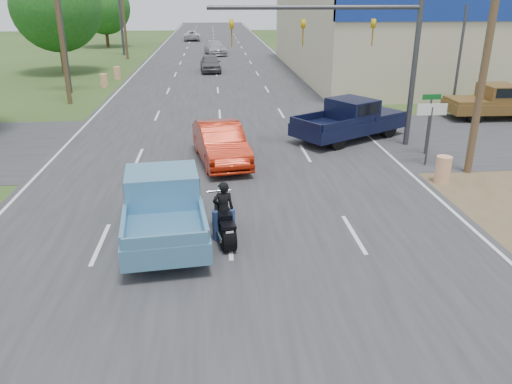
{
  "coord_description": "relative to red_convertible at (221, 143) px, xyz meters",
  "views": [
    {
      "loc": [
        -0.33,
        -4.7,
        6.46
      ],
      "look_at": [
        0.78,
        8.32,
        1.3
      ],
      "focal_mm": 35.0,
      "sensor_mm": 36.0,
      "label": 1
    }
  ],
  "objects": [
    {
      "name": "main_road",
      "position": [
        0.1,
        24.9,
        -0.8
      ],
      "size": [
        15.0,
        180.0,
        0.02
      ],
      "primitive_type": "cube",
      "color": "#2D2D30",
      "rests_on": "ground"
    },
    {
      "name": "cross_road",
      "position": [
        0.1,
        2.9,
        -0.8
      ],
      "size": [
        120.0,
        10.0,
        0.02
      ],
      "primitive_type": "cube",
      "color": "#2D2D30",
      "rests_on": "ground"
    },
    {
      "name": "utility_pole_1",
      "position": [
        9.6,
        -2.1,
        4.51
      ],
      "size": [
        2.0,
        0.28,
        10.0
      ],
      "color": "#4C3823",
      "rests_on": "ground"
    },
    {
      "name": "utility_pole_2",
      "position": [
        9.6,
        15.9,
        4.51
      ],
      "size": [
        2.0,
        0.28,
        10.0
      ],
      "color": "#4C3823",
      "rests_on": "ground"
    },
    {
      "name": "utility_pole_3",
      "position": [
        9.6,
        33.9,
        4.51
      ],
      "size": [
        2.0,
        0.28,
        10.0
      ],
      "color": "#4C3823",
      "rests_on": "ground"
    },
    {
      "name": "utility_pole_5",
      "position": [
        -9.4,
        12.9,
        4.51
      ],
      "size": [
        2.0,
        0.28,
        10.0
      ],
      "color": "#4C3823",
      "rests_on": "ground"
    },
    {
      "name": "utility_pole_6",
      "position": [
        -9.4,
        36.9,
        4.51
      ],
      "size": [
        2.0,
        0.28,
        10.0
      ],
      "color": "#4C3823",
      "rests_on": "ground"
    },
    {
      "name": "tree_1",
      "position": [
        -13.4,
        26.9,
        4.77
      ],
      "size": [
        7.56,
        7.56,
        9.36
      ],
      "color": "#422D19",
      "rests_on": "ground"
    },
    {
      "name": "tree_2",
      "position": [
        -14.1,
        50.9,
        4.15
      ],
      "size": [
        6.72,
        6.72,
        8.32
      ],
      "color": "#422D19",
      "rests_on": "ground"
    },
    {
      "name": "barrel_0",
      "position": [
        8.1,
        -3.1,
        -0.31
      ],
      "size": [
        0.56,
        0.56,
        1.0
      ],
      "primitive_type": "cylinder",
      "color": "orange",
      "rests_on": "ground"
    },
    {
      "name": "barrel_1",
      "position": [
        8.5,
        5.4,
        -0.31
      ],
      "size": [
        0.56,
        0.56,
        1.0
      ],
      "primitive_type": "cylinder",
      "color": "orange",
      "rests_on": "ground"
    },
    {
      "name": "barrel_2",
      "position": [
        -8.4,
        18.9,
        -0.31
      ],
      "size": [
        0.56,
        0.56,
        1.0
      ],
      "primitive_type": "cylinder",
      "color": "orange",
      "rests_on": "ground"
    },
    {
      "name": "barrel_3",
      "position": [
        -8.1,
        22.9,
        -0.31
      ],
      "size": [
        0.56,
        0.56,
        1.0
      ],
      "primitive_type": "cylinder",
      "color": "orange",
      "rests_on": "ground"
    },
    {
      "name": "lane_sign",
      "position": [
        8.3,
        -1.1,
        1.09
      ],
      "size": [
        1.2,
        0.08,
        2.52
      ],
      "color": "#3F3F44",
      "rests_on": "ground"
    },
    {
      "name": "street_name_sign",
      "position": [
        8.9,
        0.4,
        0.8
      ],
      "size": [
        0.8,
        0.08,
        2.61
      ],
      "color": "#3F3F44",
      "rests_on": "ground"
    },
    {
      "name": "signal_mast",
      "position": [
        5.92,
        1.9,
        4.0
      ],
      "size": [
        9.12,
        0.4,
        7.0
      ],
      "color": "#3F3F44",
      "rests_on": "ground"
    },
    {
      "name": "red_convertible",
      "position": [
        0.0,
        0.0,
        0.0
      ],
      "size": [
        2.5,
        5.11,
        1.61
      ],
      "primitive_type": "imported",
      "rotation": [
        0.0,
        0.0,
        0.17
      ],
      "color": "#961806",
      "rests_on": "ground"
    },
    {
      "name": "motorcycle",
      "position": [
        -0.05,
        -7.12,
        -0.27
      ],
      "size": [
        0.81,
        2.37,
        1.2
      ],
      "rotation": [
        0.0,
        0.0,
        0.15
      ],
      "color": "black",
      "rests_on": "ground"
    },
    {
      "name": "rider",
      "position": [
        -0.06,
        -7.05,
        0.01
      ],
      "size": [
        0.65,
        0.48,
        1.64
      ],
      "primitive_type": "imported",
      "rotation": [
        0.0,
        0.0,
        3.29
      ],
      "color": "black",
      "rests_on": "ground"
    },
    {
      "name": "blue_pickup",
      "position": [
        -1.77,
        -6.36,
        0.14
      ],
      "size": [
        2.77,
        5.86,
        1.88
      ],
      "rotation": [
        0.0,
        0.0,
        0.11
      ],
      "color": "black",
      "rests_on": "ground"
    },
    {
      "name": "navy_pickup",
      "position": [
        6.33,
        3.16,
        0.16
      ],
      "size": [
        6.1,
        4.94,
        1.92
      ],
      "rotation": [
        0.0,
        0.0,
        -1.02
      ],
      "color": "black",
      "rests_on": "ground"
    },
    {
      "name": "brown_pickup",
      "position": [
        15.49,
        6.64,
        0.15
      ],
      "size": [
        5.75,
        2.29,
        1.9
      ],
      "rotation": [
        0.0,
        0.0,
        1.55
      ],
      "color": "black",
      "rests_on": "ground"
    },
    {
      "name": "distant_car_grey",
      "position": [
        -0.41,
        26.4,
        -0.05
      ],
      "size": [
        1.99,
        4.5,
        1.51
      ],
      "primitive_type": "imported",
      "rotation": [
        0.0,
        0.0,
        0.05
      ],
      "color": "#4E4D52",
      "rests_on": "ground"
    },
    {
      "name": "distant_car_silver",
      "position": [
        0.18,
        40.36,
        -0.05
      ],
      "size": [
        2.93,
        5.5,
        1.52
      ],
      "primitive_type": "imported",
      "rotation": [
        0.0,
        0.0,
        0.16
      ],
      "color": "#ADADB1",
      "rests_on": "ground"
    },
    {
      "name": "distant_car_white",
      "position": [
        -3.22,
        60.48,
        -0.08
      ],
      "size": [
        2.56,
        5.31,
        1.46
      ],
      "primitive_type": "imported",
      "rotation": [
        0.0,
        0.0,
        3.17
      ],
      "color": "silver",
      "rests_on": "ground"
    }
  ]
}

